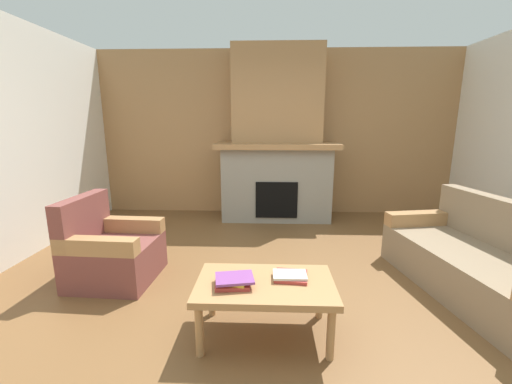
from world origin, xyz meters
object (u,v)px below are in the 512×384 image
Objects in this scene: armchair at (111,251)px; couch at (482,264)px; coffee_table at (265,289)px; fireplace at (277,147)px.

couch is at bearing -2.22° from armchair.
couch is 3.54m from armchair.
coffee_table is at bearing -160.79° from couch.
fireplace reaches higher than armchair.
armchair is at bearing 151.91° from coffee_table.
couch and armchair have the same top height.
fireplace is 2.94m from armchair.
armchair is at bearing 177.78° from couch.
couch reaches higher than coffee_table.
couch is at bearing 19.21° from coffee_table.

